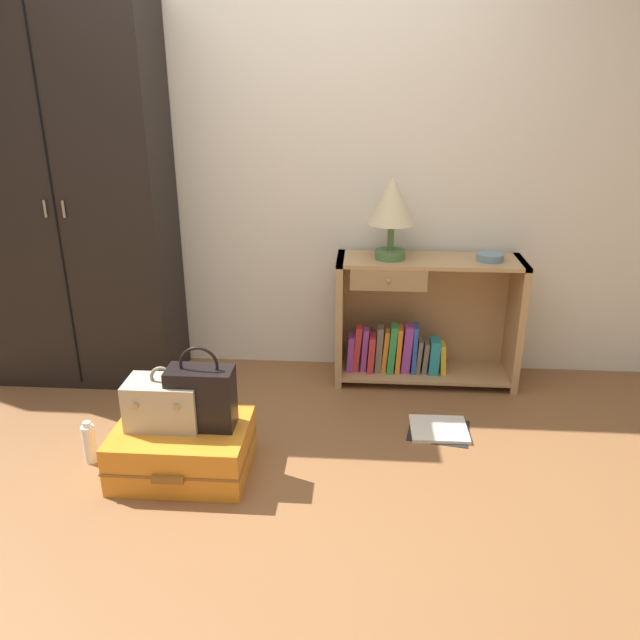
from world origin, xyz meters
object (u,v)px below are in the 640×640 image
(train_case, at_px, (164,403))
(handbag, at_px, (201,397))
(bookshelf, at_px, (419,323))
(wardrobe, at_px, (74,200))
(suitcase_large, at_px, (183,449))
(bottle, at_px, (90,443))
(table_lamp, at_px, (392,205))
(open_book_on_floor, at_px, (439,429))
(bowl, at_px, (490,257))

(train_case, distance_m, handbag, 0.18)
(handbag, bearing_deg, train_case, -179.24)
(bookshelf, relative_size, handbag, 2.69)
(wardrobe, bearing_deg, suitcase_large, -50.20)
(bottle, bearing_deg, table_lamp, 34.54)
(bookshelf, distance_m, handbag, 1.46)
(table_lamp, xyz_separation_m, open_book_on_floor, (0.26, -0.58, -1.05))
(table_lamp, xyz_separation_m, suitcase_large, (-0.95, -1.02, -0.94))
(suitcase_large, relative_size, train_case, 1.85)
(table_lamp, xyz_separation_m, train_case, (-1.03, -1.00, -0.72))
(wardrobe, bearing_deg, open_book_on_floor, -14.98)
(table_lamp, relative_size, train_case, 1.38)
(train_case, height_order, bottle, train_case)
(bowl, bearing_deg, open_book_on_floor, -116.61)
(wardrobe, relative_size, suitcase_large, 3.48)
(bookshelf, height_order, handbag, bookshelf)
(open_book_on_floor, bearing_deg, suitcase_large, -160.17)
(bowl, xyz_separation_m, open_book_on_floor, (-0.29, -0.58, -0.77))
(bookshelf, height_order, table_lamp, table_lamp)
(wardrobe, height_order, bottle, wardrobe)
(bowl, distance_m, bottle, 2.30)
(wardrobe, distance_m, suitcase_large, 1.60)
(train_case, bearing_deg, open_book_on_floor, 18.05)
(bottle, height_order, open_book_on_floor, bottle)
(table_lamp, relative_size, bottle, 2.15)
(bowl, height_order, suitcase_large, bowl)
(wardrobe, relative_size, bookshelf, 2.02)
(bowl, height_order, train_case, bowl)
(bowl, bearing_deg, wardrobe, -179.17)
(table_lamp, height_order, bowl, table_lamp)
(suitcase_large, height_order, handbag, handbag)
(wardrobe, bearing_deg, bottle, -69.17)
(bowl, bearing_deg, suitcase_large, -145.96)
(suitcase_large, height_order, bottle, suitcase_large)
(handbag, relative_size, open_book_on_floor, 1.12)
(handbag, xyz_separation_m, bottle, (-0.56, 0.02, -0.28))
(wardrobe, bearing_deg, bowl, 0.83)
(wardrobe, height_order, bookshelf, wardrobe)
(handbag, bearing_deg, bookshelf, 44.59)
(wardrobe, distance_m, train_case, 1.42)
(bowl, xyz_separation_m, handbag, (-1.41, -1.00, -0.39))
(bowl, relative_size, bottle, 0.70)
(handbag, distance_m, open_book_on_floor, 1.25)
(bookshelf, xyz_separation_m, table_lamp, (-0.19, -0.03, 0.70))
(table_lamp, bearing_deg, suitcase_large, -133.07)
(bookshelf, height_order, bottle, bookshelf)
(open_book_on_floor, bearing_deg, train_case, -161.95)
(bottle, bearing_deg, train_case, -3.88)
(bookshelf, xyz_separation_m, bottle, (-1.60, -1.00, -0.26))
(table_lamp, bearing_deg, train_case, -135.71)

